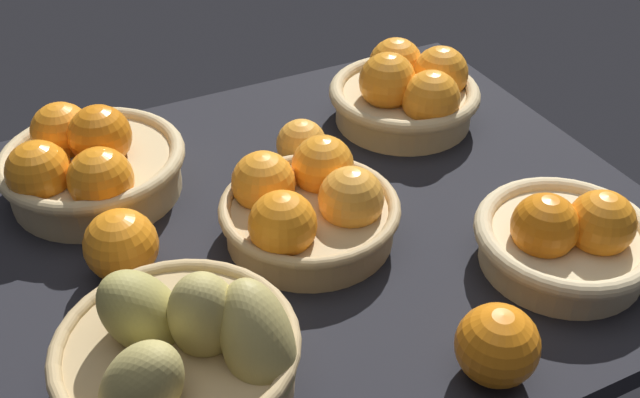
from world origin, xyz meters
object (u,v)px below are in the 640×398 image
at_px(basket_near_right, 88,164).
at_px(loose_orange_back_gap, 301,144).
at_px(basket_far_right_pears, 182,353).
at_px(loose_orange_front_gap, 497,345).
at_px(loose_orange_side_gap, 121,245).
at_px(basket_near_left, 408,92).
at_px(basket_center, 308,207).
at_px(basket_far_left, 566,238).

bearing_deg(basket_near_right, loose_orange_back_gap, 167.86).
distance_m(basket_far_right_pears, loose_orange_front_gap, 0.30).
distance_m(loose_orange_back_gap, loose_orange_side_gap, 0.29).
bearing_deg(basket_near_left, loose_orange_side_gap, 18.09).
bearing_deg(loose_orange_side_gap, basket_far_right_pears, 93.33).
distance_m(basket_center, loose_orange_back_gap, 0.15).
bearing_deg(basket_center, basket_far_right_pears, 37.87).
bearing_deg(basket_near_left, loose_orange_back_gap, 12.35).
bearing_deg(loose_orange_back_gap, loose_orange_side_gap, 21.94).
relative_size(basket_near_left, basket_far_right_pears, 0.95).
height_order(basket_near_left, loose_orange_back_gap, basket_near_left).
relative_size(basket_far_left, loose_orange_side_gap, 2.49).
xyz_separation_m(basket_near_left, loose_orange_front_gap, (0.18, 0.46, -0.01)).
bearing_deg(basket_near_left, loose_orange_front_gap, 68.59).
xyz_separation_m(basket_center, loose_orange_front_gap, (-0.07, 0.28, -0.00)).
bearing_deg(basket_near_right, basket_far_right_pears, 91.61).
bearing_deg(basket_near_left, basket_center, 35.95).
bearing_deg(loose_orange_back_gap, basket_near_right, -12.14).
height_order(basket_far_right_pears, loose_orange_back_gap, basket_far_right_pears).
bearing_deg(basket_center, basket_near_left, -144.05).
xyz_separation_m(loose_orange_front_gap, loose_orange_back_gap, (0.01, -0.41, -0.01)).
height_order(basket_near_left, basket_far_right_pears, basket_far_right_pears).
xyz_separation_m(basket_center, loose_orange_back_gap, (-0.06, -0.14, -0.01)).
xyz_separation_m(loose_orange_back_gap, loose_orange_side_gap, (0.27, 0.11, 0.01)).
bearing_deg(basket_near_right, basket_near_left, 177.99).
bearing_deg(basket_near_left, basket_far_left, 88.44).
xyz_separation_m(basket_far_right_pears, loose_orange_front_gap, (-0.28, 0.12, -0.01)).
bearing_deg(basket_far_left, basket_far_right_pears, -2.37).
distance_m(basket_far_right_pears, loose_orange_back_gap, 0.40).
bearing_deg(basket_near_left, basket_near_right, -2.01).
bearing_deg(basket_center, basket_near_right, -42.38).
distance_m(basket_near_left, basket_far_left, 0.36).
height_order(basket_center, loose_orange_back_gap, basket_center).
relative_size(basket_near_left, loose_orange_side_gap, 2.66).
bearing_deg(loose_orange_side_gap, loose_orange_front_gap, 133.28).
height_order(basket_far_left, loose_orange_front_gap, basket_far_left).
relative_size(basket_center, basket_near_left, 0.97).
bearing_deg(loose_orange_back_gap, loose_orange_front_gap, 91.90).
height_order(basket_far_left, basket_far_right_pears, basket_far_right_pears).
xyz_separation_m(loose_orange_front_gap, loose_orange_side_gap, (0.29, -0.30, 0.00)).
relative_size(loose_orange_back_gap, loose_orange_side_gap, 0.82).
distance_m(loose_orange_front_gap, loose_orange_back_gap, 0.41).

